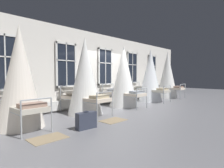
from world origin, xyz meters
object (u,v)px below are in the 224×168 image
cot_third (124,77)px  cot_fifth (167,75)px  cot_fourth (150,76)px  cot_second (85,77)px  cot_first (20,78)px  suitcase_dark (86,120)px

cot_third → cot_fifth: cot_fifth is taller
cot_fourth → cot_third: bearing=90.5°
cot_second → cot_fourth: cot_fourth is taller
cot_first → cot_second: size_ratio=1.01×
cot_first → cot_third: 4.47m
cot_second → cot_fourth: 4.45m
cot_fourth → cot_first: bearing=90.9°
cot_second → cot_fourth: bearing=-91.8°
cot_third → cot_fourth: size_ratio=0.98×
cot_first → cot_third: (4.47, -0.01, -0.03)m
cot_first → cot_fifth: cot_fifth is taller
cot_fourth → cot_fifth: size_ratio=0.97×
suitcase_dark → cot_fifth: bearing=16.4°
cot_fourth → cot_fifth: bearing=-87.2°
cot_third → cot_fifth: (4.38, 0.03, 0.06)m
cot_third → cot_fifth: bearing=-88.2°
cot_first → suitcase_dark: (1.10, -1.42, -1.12)m
cot_fifth → suitcase_dark: size_ratio=4.91×
cot_second → cot_third: size_ratio=1.02×
cot_first → cot_fourth: bearing=-88.9°
cot_second → cot_first: bearing=89.4°
cot_first → cot_second: bearing=-88.1°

